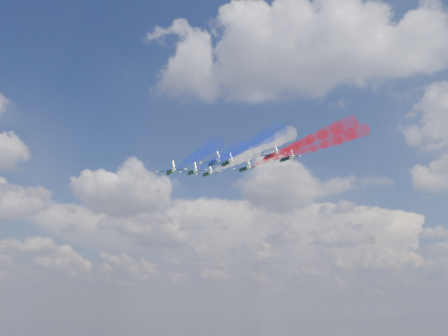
% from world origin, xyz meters
% --- Properties ---
extents(jet_lead, '(15.88, 16.40, 6.40)m').
position_xyz_m(jet_lead, '(-26.79, 11.26, 158.19)').
color(jet_lead, black).
extents(trail_lead, '(29.88, 36.20, 9.17)m').
position_xyz_m(trail_lead, '(-10.21, -9.49, 155.47)').
color(trail_lead, white).
extents(jet_inner_left, '(15.88, 16.40, 6.40)m').
position_xyz_m(jet_inner_left, '(-27.13, -3.14, 155.22)').
color(jet_inner_left, black).
extents(trail_inner_left, '(29.88, 36.20, 9.17)m').
position_xyz_m(trail_inner_left, '(-10.55, -23.89, 152.50)').
color(trail_inner_left, '#1B35EA').
extents(jet_inner_right, '(15.88, 16.40, 6.40)m').
position_xyz_m(jet_inner_right, '(-10.49, 7.63, 157.83)').
color(jet_inner_right, black).
extents(trail_inner_right, '(29.88, 36.20, 9.17)m').
position_xyz_m(trail_inner_right, '(6.08, -13.12, 155.11)').
color(trail_inner_right, red).
extents(jet_outer_left, '(15.88, 16.40, 6.40)m').
position_xyz_m(jet_outer_left, '(-27.43, -20.93, 150.93)').
color(jet_outer_left, black).
extents(trail_outer_left, '(29.88, 36.20, 9.17)m').
position_xyz_m(trail_outer_left, '(-10.85, -41.68, 148.21)').
color(trail_outer_left, '#1B35EA').
extents(jet_center_third, '(15.88, 16.40, 6.40)m').
position_xyz_m(jet_center_third, '(-11.83, -9.04, 155.62)').
color(jet_center_third, black).
extents(trail_center_third, '(29.88, 36.20, 9.17)m').
position_xyz_m(trail_center_third, '(4.75, -29.79, 152.90)').
color(trail_center_third, white).
extents(jet_outer_right, '(15.88, 16.40, 6.40)m').
position_xyz_m(jet_outer_right, '(5.83, 6.06, 159.78)').
color(jet_outer_right, black).
extents(trail_outer_right, '(29.88, 36.20, 9.17)m').
position_xyz_m(trail_outer_right, '(22.40, -14.69, 157.07)').
color(trail_outer_right, red).
extents(jet_rear_left, '(15.88, 16.40, 6.40)m').
position_xyz_m(jet_rear_left, '(-11.65, -22.38, 152.12)').
color(jet_rear_left, black).
extents(trail_rear_left, '(29.88, 36.20, 9.17)m').
position_xyz_m(trail_rear_left, '(4.93, -43.13, 149.40)').
color(trail_rear_left, '#1B35EA').
extents(jet_rear_right, '(15.88, 16.40, 6.40)m').
position_xyz_m(jet_rear_right, '(3.77, -9.70, 156.51)').
color(jet_rear_right, black).
extents(trail_rear_right, '(29.88, 36.20, 9.17)m').
position_xyz_m(trail_rear_right, '(20.35, -30.45, 153.79)').
color(trail_rear_right, red).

